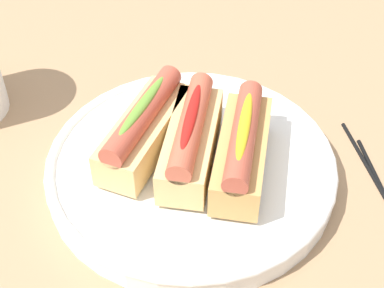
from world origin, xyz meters
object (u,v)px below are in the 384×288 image
Objects in this scene: serving_bowl at (192,166)px; chopstick_near at (380,187)px; hotdog_front at (242,148)px; hotdog_back at (192,139)px; hotdog_side at (143,129)px.

serving_bowl is 1.47× the size of chopstick_near.
hotdog_front is 0.68× the size of chopstick_near.
chopstick_near is at bearing -84.54° from hotdog_back.
serving_bowl reaches higher than chopstick_near.
serving_bowl is 0.07m from hotdog_front.
hotdog_front is 0.06m from hotdog_back.
hotdog_back is at bearing 83.09° from serving_bowl.
hotdog_front and hotdog_back have the same top height.
hotdog_front is (-0.00, -0.05, 0.04)m from serving_bowl.
chopstick_near is (0.02, -0.21, -0.01)m from serving_bowl.
serving_bowl is at bearing -94.59° from hotdog_side.
hotdog_back is at bearing 85.41° from hotdog_front.
hotdog_front is at bearing 77.56° from chopstick_near.
serving_bowl is at bearing 74.03° from chopstick_near.
hotdog_front is 0.17m from chopstick_near.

